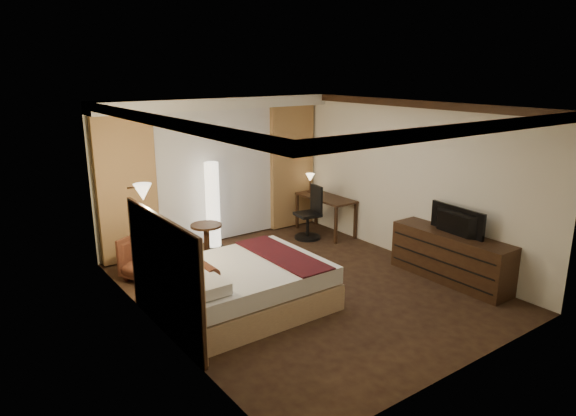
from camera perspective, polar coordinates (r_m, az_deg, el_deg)
floor at (r=7.85m, az=1.74°, el=-8.75°), size 4.50×5.50×0.01m
ceiling at (r=7.19m, az=1.91°, el=11.30°), size 4.50×5.50×0.01m
back_wall at (r=9.67m, az=-8.24°, el=4.13°), size 4.50×0.02×2.70m
left_wall at (r=6.33m, az=-14.50°, el=-2.21°), size 0.02×5.50×2.70m
right_wall at (r=8.93m, az=13.32°, el=2.94°), size 0.02×5.50×2.70m
crown_molding at (r=7.19m, az=1.91°, el=10.83°), size 4.50×5.50×0.12m
soffit at (r=9.29m, az=-7.80°, el=11.48°), size 4.50×0.50×0.20m
curtain_sheer at (r=9.62m, az=-8.00°, el=3.47°), size 2.48×0.04×2.45m
curtain_left_drape at (r=8.91m, az=-17.47°, el=1.96°), size 1.00×0.14×2.45m
curtain_right_drape at (r=10.46m, az=0.40°, el=4.58°), size 1.00×0.14×2.45m
wall_sconce at (r=7.03m, az=-15.84°, el=1.71°), size 0.24×0.24×0.24m
bed at (r=7.11m, az=-5.00°, el=-8.67°), size 2.19×1.71×0.64m
headboard at (r=6.49m, az=-13.51°, el=-7.34°), size 0.12×2.01×1.50m
armchair at (r=8.29m, az=-14.94°, el=-5.09°), size 0.96×0.98×0.77m
side_table at (r=9.04m, az=-9.02°, el=-3.62°), size 0.54×0.54×0.59m
floor_lamp at (r=9.33m, az=-8.36°, el=0.27°), size 0.34×0.34×1.61m
desk at (r=10.21m, az=4.18°, el=-0.78°), size 0.55×1.30×0.75m
desk_lamp at (r=10.45m, az=2.47°, el=2.70°), size 0.18×0.18×0.34m
office_chair at (r=9.83m, az=2.20°, el=-0.50°), size 0.57×0.57×1.04m
dresser at (r=8.34m, az=17.61°, el=-5.20°), size 0.50×1.95×0.76m
television at (r=8.12m, az=17.86°, el=-0.83°), size 0.66×1.04×0.13m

